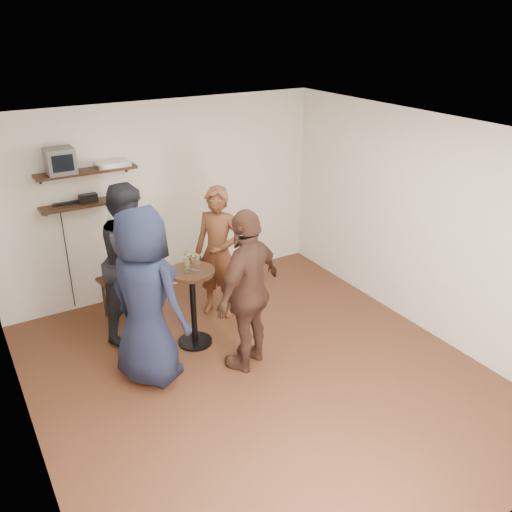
{
  "coord_description": "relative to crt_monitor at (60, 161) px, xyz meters",
  "views": [
    {
      "loc": [
        -2.49,
        -4.1,
        3.58
      ],
      "look_at": [
        0.19,
        0.4,
        1.23
      ],
      "focal_mm": 38.0,
      "sensor_mm": 36.0,
      "label": 1
    }
  ],
  "objects": [
    {
      "name": "wine_glass_fl",
      "position": [
        0.9,
        -1.45,
        -0.93
      ],
      "size": [
        0.06,
        0.06,
        0.19
      ],
      "color": "silver",
      "rests_on": "drinks_table"
    },
    {
      "name": "person_plaid",
      "position": [
        1.55,
        -0.94,
        -1.17
      ],
      "size": [
        0.71,
        0.74,
        1.7
      ],
      "primitive_type": "imported",
      "rotation": [
        0.0,
        0.0,
        -0.88
      ],
      "color": "#AB1320",
      "rests_on": "room"
    },
    {
      "name": "drinks_table",
      "position": [
        0.96,
        -1.42,
        -1.4
      ],
      "size": [
        0.52,
        0.52,
        0.95
      ],
      "color": "black",
      "rests_on": "room"
    },
    {
      "name": "radio",
      "position": [
        0.26,
        0.0,
        -0.5
      ],
      "size": [
        0.22,
        0.1,
        0.1
      ],
      "primitive_type": "cube",
      "color": "black",
      "rests_on": "shelf_lower"
    },
    {
      "name": "person_dark",
      "position": [
        0.49,
        -0.83,
        -1.07
      ],
      "size": [
        1.16,
        1.13,
        1.89
      ],
      "primitive_type": "imported",
      "rotation": [
        0.0,
        0.0,
        0.68
      ],
      "color": "black",
      "rests_on": "room"
    },
    {
      "name": "wine_glass_bl",
      "position": [
        0.95,
        -1.36,
        -0.93
      ],
      "size": [
        0.07,
        0.07,
        0.2
      ],
      "color": "silver",
      "rests_on": "drinks_table"
    },
    {
      "name": "power_strip",
      "position": [
        -0.0,
        0.05,
        -0.54
      ],
      "size": [
        0.3,
        0.05,
        0.03
      ],
      "primitive_type": "cube",
      "color": "black",
      "rests_on": "shelf_lower"
    },
    {
      "name": "crt_monitor",
      "position": [
        0.0,
        0.0,
        0.0
      ],
      "size": [
        0.32,
        0.3,
        0.3
      ],
      "primitive_type": "cube",
      "color": "#59595B",
      "rests_on": "shelf_upper"
    },
    {
      "name": "side_table",
      "position": [
        0.43,
        -0.46,
        -1.54
      ],
      "size": [
        0.54,
        0.54,
        0.57
      ],
      "rotation": [
        0.0,
        0.0,
        0.15
      ],
      "color": "black",
      "rests_on": "room"
    },
    {
      "name": "shelf_upper",
      "position": [
        0.28,
        0.0,
        -0.17
      ],
      "size": [
        1.2,
        0.25,
        0.04
      ],
      "primitive_type": "cube",
      "color": "black",
      "rests_on": "room"
    },
    {
      "name": "wine_glass_br",
      "position": [
        0.99,
        -1.42,
        -0.93
      ],
      "size": [
        0.07,
        0.07,
        0.2
      ],
      "color": "silver",
      "rests_on": "drinks_table"
    },
    {
      "name": "wine_glass_fr",
      "position": [
        1.02,
        -1.46,
        -0.93
      ],
      "size": [
        0.06,
        0.06,
        0.19
      ],
      "color": "silver",
      "rests_on": "drinks_table"
    },
    {
      "name": "person_brown",
      "position": [
        1.31,
        -2.1,
        -1.11
      ],
      "size": [
        1.15,
        0.88,
        1.82
      ],
      "primitive_type": "imported",
      "rotation": [
        0.0,
        0.0,
        3.62
      ],
      "color": "#40251B",
      "rests_on": "room"
    },
    {
      "name": "vase_lilies",
      "position": [
        0.43,
        -0.46,
        -1.12
      ],
      "size": [
        0.2,
        0.21,
        1.03
      ],
      "rotation": [
        0.0,
        0.0,
        0.15
      ],
      "color": "white",
      "rests_on": "side_table"
    },
    {
      "name": "person_navy",
      "position": [
        0.29,
        -1.78,
        -1.06
      ],
      "size": [
        0.98,
        1.12,
        1.92
      ],
      "primitive_type": "imported",
      "rotation": [
        0.0,
        0.0,
        2.06
      ],
      "color": "black",
      "rests_on": "room"
    },
    {
      "name": "dvd_deck",
      "position": [
        0.61,
        0.0,
        -0.12
      ],
      "size": [
        0.4,
        0.24,
        0.06
      ],
      "primitive_type": "cube",
      "color": "silver",
      "rests_on": "shelf_upper"
    },
    {
      "name": "shelf_lower",
      "position": [
        0.28,
        0.0,
        -0.57
      ],
      "size": [
        1.2,
        0.25,
        0.04
      ],
      "primitive_type": "cube",
      "color": "black",
      "rests_on": "room"
    },
    {
      "name": "room",
      "position": [
        1.28,
        -2.38,
        -0.72
      ],
      "size": [
        4.58,
        5.08,
        2.68
      ],
      "color": "#432215",
      "rests_on": "ground"
    }
  ]
}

